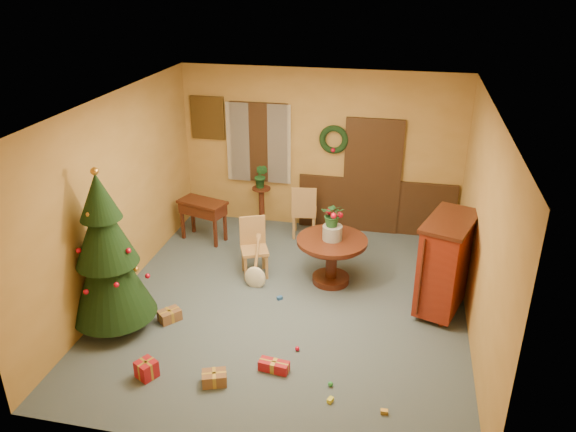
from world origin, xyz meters
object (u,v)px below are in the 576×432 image
(dining_table, at_px, (332,252))
(christmas_tree, at_px, (107,256))
(chair_near, at_px, (254,244))
(sideboard, at_px, (446,262))
(writing_desk, at_px, (203,211))

(dining_table, bearing_deg, christmas_tree, -146.75)
(chair_near, height_order, sideboard, sideboard)
(chair_near, xyz_separation_m, sideboard, (2.86, -0.43, 0.25))
(chair_near, distance_m, christmas_tree, 2.36)
(sideboard, bearing_deg, writing_desk, 161.13)
(chair_near, relative_size, sideboard, 0.67)
(christmas_tree, relative_size, writing_desk, 2.49)
(chair_near, bearing_deg, christmas_tree, -128.98)
(chair_near, height_order, writing_desk, chair_near)
(christmas_tree, height_order, sideboard, christmas_tree)
(christmas_tree, height_order, writing_desk, christmas_tree)
(dining_table, relative_size, chair_near, 1.15)
(writing_desk, bearing_deg, christmas_tree, -95.60)
(writing_desk, height_order, sideboard, sideboard)
(chair_near, xyz_separation_m, christmas_tree, (-1.44, -1.78, 0.58))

